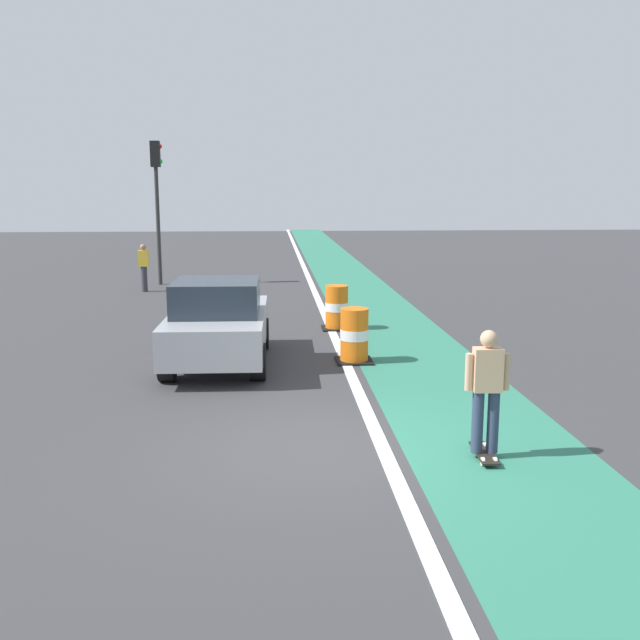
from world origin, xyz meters
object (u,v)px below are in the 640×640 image
Objects in this scene: parked_sedan_nearest at (218,323)px; traffic_barrel_front at (354,336)px; traffic_light_corner at (157,187)px; pedestrian_crossing at (144,266)px; traffic_barrel_mid at (337,308)px; skateboarder_on_lane at (487,390)px.

parked_sedan_nearest is 3.79× the size of traffic_barrel_front.
traffic_light_corner is 3.20m from pedestrian_crossing.
parked_sedan_nearest is 4.34m from traffic_barrel_mid.
skateboarder_on_lane is 5.38m from traffic_barrel_front.
parked_sedan_nearest is at bearing -76.25° from traffic_light_corner.
traffic_light_corner is at bearing 111.21° from skateboarder_on_lane.
traffic_barrel_mid is at bearing 51.95° from parked_sedan_nearest.
parked_sedan_nearest is 3.79× the size of traffic_barrel_mid.
traffic_barrel_mid is 0.21× the size of traffic_light_corner.
skateboarder_on_lane is 17.09m from pedestrian_crossing.
skateboarder_on_lane is 6.46m from parked_sedan_nearest.
traffic_barrel_mid is (-0.04, 3.40, 0.00)m from traffic_barrel_front.
pedestrian_crossing is (-0.27, -1.79, -2.64)m from traffic_light_corner.
traffic_barrel_front is at bearing -64.92° from traffic_light_corner.
traffic_barrel_mid is 9.12m from pedestrian_crossing.
traffic_barrel_mid is 10.81m from traffic_light_corner.
parked_sedan_nearest is 10.84m from pedestrian_crossing.
skateboarder_on_lane is at bearing -78.49° from traffic_barrel_front.
traffic_barrel_mid is (-1.11, 8.65, -0.38)m from skateboarder_on_lane.
parked_sedan_nearest is 2.57× the size of pedestrian_crossing.
skateboarder_on_lane is 18.82m from traffic_light_corner.
parked_sedan_nearest is at bearing -128.05° from traffic_barrel_mid.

